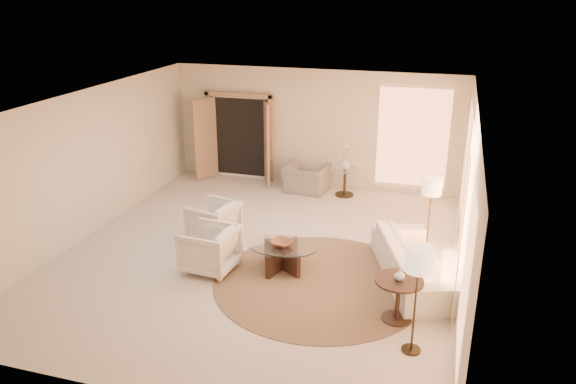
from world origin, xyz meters
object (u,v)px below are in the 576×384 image
(armchair_right, at_px, (210,247))
(side_vase, at_px, (345,164))
(end_table, at_px, (398,293))
(armchair_left, at_px, (213,219))
(side_table, at_px, (345,179))
(end_vase, at_px, (400,275))
(floor_lamp_far, at_px, (419,264))
(accent_chair, at_px, (306,174))
(floor_lamp_near, at_px, (432,190))
(bowl, at_px, (282,243))
(sofa, at_px, (415,261))
(coffee_table, at_px, (282,254))

(armchair_right, relative_size, side_vase, 3.62)
(end_table, bearing_deg, armchair_right, 168.83)
(armchair_left, relative_size, side_table, 1.27)
(side_table, bearing_deg, armchair_left, -122.14)
(end_table, relative_size, end_vase, 4.37)
(end_table, height_order, side_vase, side_vase)
(armchair_right, xyz_separation_m, floor_lamp_far, (3.53, -1.34, 0.88))
(accent_chair, height_order, floor_lamp_far, floor_lamp_far)
(floor_lamp_near, bearing_deg, bowl, -150.96)
(accent_chair, xyz_separation_m, end_table, (2.67, -4.88, 0.03))
(floor_lamp_far, distance_m, end_vase, 0.94)
(sofa, xyz_separation_m, armchair_right, (-3.39, -0.62, 0.08))
(side_table, bearing_deg, sofa, -62.45)
(accent_chair, distance_m, side_vase, 0.98)
(accent_chair, xyz_separation_m, floor_lamp_far, (2.95, -5.57, 0.88))
(sofa, bearing_deg, coffee_table, 76.30)
(armchair_right, relative_size, side_table, 1.31)
(armchair_left, height_order, floor_lamp_far, floor_lamp_far)
(armchair_left, bearing_deg, accent_chair, 174.91)
(end_vase, height_order, side_vase, side_vase)
(end_table, xyz_separation_m, floor_lamp_far, (0.27, -0.69, 0.85))
(sofa, xyz_separation_m, end_table, (-0.14, -1.26, 0.10))
(floor_lamp_near, xyz_separation_m, floor_lamp_far, (-0.00, -3.02, 0.06))
(side_vase, bearing_deg, bowl, -94.89)
(bowl, bearing_deg, end_vase, -26.16)
(side_table, distance_m, floor_lamp_far, 6.00)
(side_table, xyz_separation_m, floor_lamp_far, (2.02, -5.57, 0.91))
(coffee_table, height_order, end_table, end_table)
(coffee_table, distance_m, end_table, 2.32)
(sofa, bearing_deg, armchair_right, 80.43)
(end_table, height_order, floor_lamp_far, floor_lamp_far)
(floor_lamp_near, bearing_deg, sofa, -97.43)
(accent_chair, bearing_deg, floor_lamp_near, 144.78)
(sofa, height_order, armchair_left, armchair_left)
(sofa, distance_m, bowl, 2.23)
(armchair_left, height_order, end_vase, armchair_left)
(armchair_right, relative_size, end_table, 1.22)
(armchair_left, bearing_deg, end_vase, 77.27)
(armchair_right, distance_m, accent_chair, 4.27)
(accent_chair, xyz_separation_m, coffee_table, (0.59, -3.86, -0.15))
(bowl, bearing_deg, coffee_table, 0.00)
(side_table, bearing_deg, bowl, -94.89)
(bowl, bearing_deg, sofa, 6.27)
(coffee_table, bearing_deg, armchair_left, 154.52)
(coffee_table, relative_size, end_table, 2.22)
(sofa, xyz_separation_m, accent_chair, (-2.81, 3.61, 0.08))
(armchair_left, bearing_deg, coffee_table, 77.66)
(armchair_left, distance_m, side_vase, 3.66)
(side_table, xyz_separation_m, end_vase, (1.75, -4.88, 0.34))
(sofa, bearing_deg, floor_lamp_far, 164.07)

